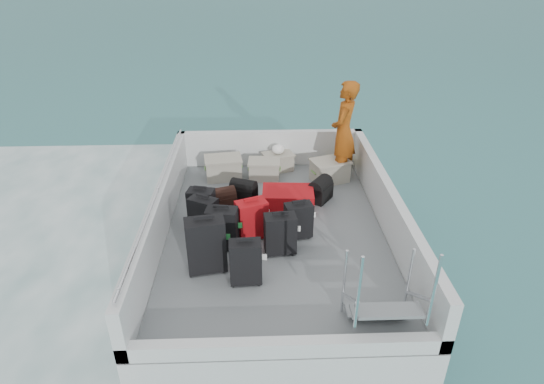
{
  "coord_description": "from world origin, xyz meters",
  "views": [
    {
      "loc": [
        -0.27,
        -5.9,
        4.53
      ],
      "look_at": [
        -0.03,
        0.54,
        1.0
      ],
      "focal_mm": 30.0,
      "sensor_mm": 36.0,
      "label": 1
    }
  ],
  "objects_px": {
    "suitcase_1": "(204,217)",
    "suitcase_3": "(246,263)",
    "suitcase_5": "(252,220)",
    "crate_1": "(264,170)",
    "crate_3": "(330,171)",
    "suitcase_7": "(298,221)",
    "suitcase_0": "(206,246)",
    "passenger": "(344,132)",
    "crate_2": "(278,162)",
    "crate_0": "(224,169)",
    "suitcase_4": "(222,229)",
    "suitcase_6": "(280,235)",
    "suitcase_2": "(202,207)",
    "suitcase_8": "(288,199)"
  },
  "relations": [
    {
      "from": "crate_0",
      "to": "passenger",
      "type": "height_order",
      "value": "passenger"
    },
    {
      "from": "suitcase_0",
      "to": "crate_0",
      "type": "xyz_separation_m",
      "value": [
        0.06,
        2.77,
        -0.2
      ]
    },
    {
      "from": "suitcase_2",
      "to": "suitcase_6",
      "type": "distance_m",
      "value": 1.45
    },
    {
      "from": "suitcase_4",
      "to": "suitcase_5",
      "type": "distance_m",
      "value": 0.49
    },
    {
      "from": "suitcase_3",
      "to": "crate_0",
      "type": "relative_size",
      "value": 0.97
    },
    {
      "from": "crate_2",
      "to": "passenger",
      "type": "bearing_deg",
      "value": -19.53
    },
    {
      "from": "suitcase_3",
      "to": "crate_1",
      "type": "height_order",
      "value": "suitcase_3"
    },
    {
      "from": "suitcase_8",
      "to": "crate_2",
      "type": "height_order",
      "value": "suitcase_8"
    },
    {
      "from": "suitcase_3",
      "to": "suitcase_8",
      "type": "relative_size",
      "value": 0.74
    },
    {
      "from": "suitcase_6",
      "to": "crate_2",
      "type": "bearing_deg",
      "value": 81.53
    },
    {
      "from": "suitcase_7",
      "to": "crate_3",
      "type": "bearing_deg",
      "value": 55.56
    },
    {
      "from": "suitcase_5",
      "to": "crate_3",
      "type": "height_order",
      "value": "suitcase_5"
    },
    {
      "from": "suitcase_4",
      "to": "suitcase_6",
      "type": "xyz_separation_m",
      "value": [
        0.82,
        -0.14,
        -0.02
      ]
    },
    {
      "from": "suitcase_3",
      "to": "crate_2",
      "type": "height_order",
      "value": "suitcase_3"
    },
    {
      "from": "suitcase_1",
      "to": "suitcase_3",
      "type": "xyz_separation_m",
      "value": [
        0.64,
        -1.15,
        0.0
      ]
    },
    {
      "from": "passenger",
      "to": "suitcase_0",
      "type": "bearing_deg",
      "value": -16.14
    },
    {
      "from": "suitcase_5",
      "to": "suitcase_2",
      "type": "bearing_deg",
      "value": 129.08
    },
    {
      "from": "suitcase_0",
      "to": "suitcase_3",
      "type": "relative_size",
      "value": 1.26
    },
    {
      "from": "crate_0",
      "to": "suitcase_8",
      "type": "bearing_deg",
      "value": -45.53
    },
    {
      "from": "crate_1",
      "to": "suitcase_4",
      "type": "bearing_deg",
      "value": -106.22
    },
    {
      "from": "suitcase_0",
      "to": "suitcase_6",
      "type": "distance_m",
      "value": 1.07
    },
    {
      "from": "suitcase_4",
      "to": "passenger",
      "type": "height_order",
      "value": "passenger"
    },
    {
      "from": "suitcase_4",
      "to": "crate_2",
      "type": "bearing_deg",
      "value": 78.36
    },
    {
      "from": "suitcase_4",
      "to": "suitcase_8",
      "type": "height_order",
      "value": "suitcase_4"
    },
    {
      "from": "suitcase_0",
      "to": "passenger",
      "type": "xyz_separation_m",
      "value": [
        2.26,
        2.67,
        0.54
      ]
    },
    {
      "from": "suitcase_5",
      "to": "crate_0",
      "type": "bearing_deg",
      "value": 83.4
    },
    {
      "from": "suitcase_0",
      "to": "suitcase_8",
      "type": "bearing_deg",
      "value": 42.96
    },
    {
      "from": "suitcase_2",
      "to": "suitcase_3",
      "type": "distance_m",
      "value": 1.64
    },
    {
      "from": "suitcase_0",
      "to": "crate_3",
      "type": "height_order",
      "value": "suitcase_0"
    },
    {
      "from": "suitcase_7",
      "to": "crate_2",
      "type": "distance_m",
      "value": 2.35
    },
    {
      "from": "suitcase_5",
      "to": "crate_3",
      "type": "bearing_deg",
      "value": 30.22
    },
    {
      "from": "suitcase_5",
      "to": "suitcase_3",
      "type": "bearing_deg",
      "value": -115.64
    },
    {
      "from": "suitcase_1",
      "to": "suitcase_8",
      "type": "distance_m",
      "value": 1.52
    },
    {
      "from": "crate_1",
      "to": "suitcase_7",
      "type": "bearing_deg",
      "value": -76.86
    },
    {
      "from": "suitcase_5",
      "to": "crate_3",
      "type": "xyz_separation_m",
      "value": [
        1.45,
        1.83,
        -0.12
      ]
    },
    {
      "from": "suitcase_6",
      "to": "suitcase_7",
      "type": "bearing_deg",
      "value": 46.18
    },
    {
      "from": "suitcase_5",
      "to": "crate_1",
      "type": "height_order",
      "value": "suitcase_5"
    },
    {
      "from": "suitcase_4",
      "to": "passenger",
      "type": "bearing_deg",
      "value": 54.25
    },
    {
      "from": "passenger",
      "to": "suitcase_4",
      "type": "bearing_deg",
      "value": -19.71
    },
    {
      "from": "suitcase_6",
      "to": "crate_1",
      "type": "height_order",
      "value": "suitcase_6"
    },
    {
      "from": "suitcase_3",
      "to": "crate_3",
      "type": "distance_m",
      "value": 3.25
    },
    {
      "from": "suitcase_2",
      "to": "suitcase_1",
      "type": "bearing_deg",
      "value": -66.1
    },
    {
      "from": "crate_2",
      "to": "crate_0",
      "type": "bearing_deg",
      "value": -163.26
    },
    {
      "from": "suitcase_0",
      "to": "passenger",
      "type": "relative_size",
      "value": 0.42
    },
    {
      "from": "suitcase_6",
      "to": "suitcase_8",
      "type": "height_order",
      "value": "suitcase_6"
    },
    {
      "from": "suitcase_2",
      "to": "crate_1",
      "type": "height_order",
      "value": "suitcase_2"
    },
    {
      "from": "suitcase_1",
      "to": "suitcase_4",
      "type": "distance_m",
      "value": 0.47
    },
    {
      "from": "suitcase_7",
      "to": "suitcase_1",
      "type": "bearing_deg",
      "value": 162.52
    },
    {
      "from": "passenger",
      "to": "suitcase_6",
      "type": "bearing_deg",
      "value": -4.47
    },
    {
      "from": "suitcase_5",
      "to": "suitcase_8",
      "type": "xyz_separation_m",
      "value": [
        0.6,
        0.86,
        -0.14
      ]
    }
  ]
}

